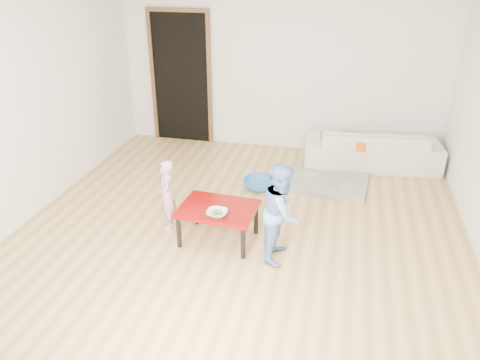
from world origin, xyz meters
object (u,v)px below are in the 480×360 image
(red_table, at_px, (218,224))
(basin, at_px, (259,184))
(bowl, at_px, (217,213))
(child_pink, at_px, (167,195))
(sofa, at_px, (371,148))
(child_blue, at_px, (282,212))

(red_table, xyz_separation_m, basin, (0.19, 1.33, -0.13))
(red_table, bearing_deg, basin, 81.83)
(red_table, height_order, bowl, bowl)
(bowl, height_order, child_pink, child_pink)
(red_table, relative_size, basin, 1.87)
(sofa, distance_m, basin, 1.85)
(child_blue, xyz_separation_m, basin, (-0.51, 1.48, -0.45))
(sofa, relative_size, bowl, 8.98)
(sofa, height_order, bowl, sofa)
(sofa, bearing_deg, red_table, 50.38)
(sofa, height_order, basin, sofa)
(bowl, relative_size, child_pink, 0.26)
(sofa, bearing_deg, bowl, 52.68)
(child_blue, relative_size, basin, 2.39)
(child_pink, bearing_deg, red_table, 54.25)
(red_table, distance_m, child_pink, 0.68)
(child_blue, distance_m, basin, 1.63)
(basin, bearing_deg, sofa, 37.86)
(sofa, xyz_separation_m, basin, (-1.45, -1.13, -0.21))
(child_blue, bearing_deg, red_table, 81.53)
(bowl, height_order, basin, bowl)
(bowl, bearing_deg, child_blue, 1.74)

